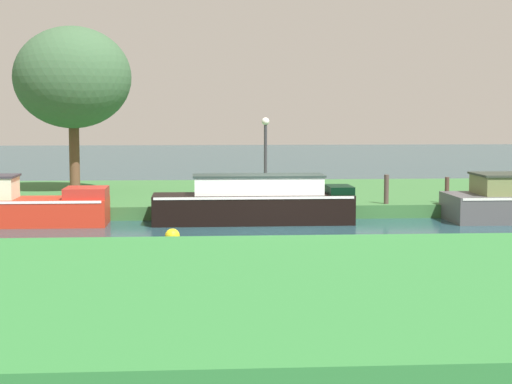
{
  "coord_description": "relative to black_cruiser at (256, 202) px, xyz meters",
  "views": [
    {
      "loc": [
        -2.45,
        -23.01,
        3.17
      ],
      "look_at": [
        -0.7,
        1.2,
        0.9
      ],
      "focal_mm": 59.86,
      "sensor_mm": 36.0,
      "label": 1
    }
  ],
  "objects": [
    {
      "name": "riverbank_near",
      "position": [
        0.71,
        -10.2,
        -0.41
      ],
      "size": [
        72.0,
        10.0,
        0.4
      ],
      "primitive_type": "cube",
      "color": "#2D7535",
      "rests_on": "ground_plane"
    },
    {
      "name": "black_cruiser",
      "position": [
        0.0,
        0.0,
        0.0
      ],
      "size": [
        5.7,
        1.52,
        1.4
      ],
      "color": "black",
      "rests_on": "ground_plane"
    },
    {
      "name": "riverbank_far",
      "position": [
        0.71,
        5.8,
        -0.41
      ],
      "size": [
        72.0,
        10.0,
        0.4
      ],
      "primitive_type": "cube",
      "color": "#366A34",
      "rests_on": "ground_plane"
    },
    {
      "name": "mooring_post_near",
      "position": [
        4.07,
        1.2,
        0.23
      ],
      "size": [
        0.14,
        0.14,
        0.89
      ],
      "primitive_type": "cylinder",
      "color": "#4A3A32",
      "rests_on": "riverbank_far"
    },
    {
      "name": "ground_plane",
      "position": [
        0.71,
        -1.2,
        -0.61
      ],
      "size": [
        120.0,
        120.0,
        0.0
      ],
      "primitive_type": "plane",
      "color": "#1F414A"
    },
    {
      "name": "mooring_post_far",
      "position": [
        5.95,
        1.2,
        0.19
      ],
      "size": [
        0.13,
        0.13,
        0.8
      ],
      "primitive_type": "cylinder",
      "color": "#483328",
      "rests_on": "riverbank_far"
    },
    {
      "name": "lamp_post",
      "position": [
        0.48,
        2.4,
        1.45
      ],
      "size": [
        0.24,
        0.24,
        2.61
      ],
      "color": "#333338",
      "rests_on": "riverbank_far"
    },
    {
      "name": "channel_buoy",
      "position": [
        -2.29,
        -3.65,
        -0.43
      ],
      "size": [
        0.36,
        0.36,
        0.36
      ],
      "primitive_type": "sphere",
      "color": "yellow",
      "rests_on": "ground_plane"
    },
    {
      "name": "willow_tree_left",
      "position": [
        -5.91,
        5.69,
        3.74
      ],
      "size": [
        4.04,
        3.49,
        5.72
      ],
      "color": "brown",
      "rests_on": "riverbank_far"
    }
  ]
}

